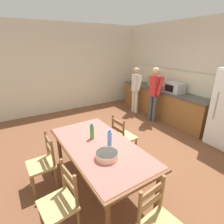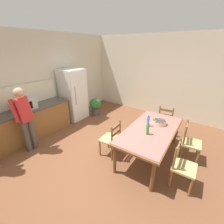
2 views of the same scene
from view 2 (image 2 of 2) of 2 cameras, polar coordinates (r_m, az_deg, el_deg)
ground_plane at (r=3.85m, az=-3.13°, el=-16.13°), size 8.32×8.32×0.00m
wall_back at (r=5.18m, az=-27.68°, el=9.75°), size 6.52×0.12×2.90m
wall_right at (r=5.94m, az=16.91°, el=12.90°), size 0.12×5.20×2.90m
kitchen_counter at (r=4.74m, az=-33.76°, el=-5.79°), size 3.28×0.66×0.90m
refrigerator at (r=5.51m, az=-14.42°, el=6.32°), size 0.75×0.73×1.78m
microwave at (r=4.65m, az=-30.24°, el=2.62°), size 0.50×0.39×0.30m
dining_table at (r=3.55m, az=14.58°, el=-7.35°), size 2.02×1.06×0.75m
bottle_near_centre at (r=3.25m, az=13.41°, el=-6.32°), size 0.07×0.07×0.27m
bottle_off_centre at (r=3.58m, az=13.57°, el=-3.41°), size 0.07×0.07×0.27m
serving_bowl at (r=3.77m, az=17.66°, el=-3.67°), size 0.32×0.32×0.09m
chair_side_far_left at (r=3.62m, az=-0.34°, el=-10.22°), size 0.44×0.42×0.91m
chair_side_near_left at (r=3.21m, az=25.19°, el=-18.10°), size 0.43×0.41×0.91m
chair_side_near_right at (r=3.94m, az=27.53°, el=-10.19°), size 0.46×0.45×0.91m
chair_head_end at (r=4.77m, az=19.68°, el=-2.87°), size 0.45×0.47×0.91m
person_at_counter at (r=4.13m, az=-30.30°, el=-1.67°), size 0.41×0.28×1.64m
potted_plant at (r=5.80m, az=-6.29°, el=2.57°), size 0.44×0.44×0.67m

